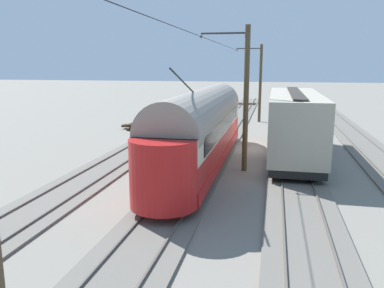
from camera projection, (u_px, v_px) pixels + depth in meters
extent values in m
plane|color=gray|center=(252.00, 150.00, 26.03)|extent=(220.00, 220.00, 0.00)
cube|color=#666059|center=(374.00, 155.00, 24.47)|extent=(2.80, 80.00, 0.10)
cube|color=#59544C|center=(362.00, 153.00, 24.60)|extent=(0.07, 80.00, 0.08)
cube|color=#382819|center=(320.00, 105.00, 55.13)|extent=(2.50, 0.24, 0.08)
cube|color=#382819|center=(320.00, 105.00, 54.51)|extent=(2.50, 0.24, 0.08)
cube|color=#382819|center=(321.00, 105.00, 53.88)|extent=(2.50, 0.24, 0.08)
cube|color=#382819|center=(321.00, 106.00, 53.26)|extent=(2.50, 0.24, 0.08)
cube|color=#382819|center=(322.00, 106.00, 52.64)|extent=(2.50, 0.24, 0.08)
cube|color=#666059|center=(291.00, 151.00, 25.51)|extent=(2.80, 80.00, 0.10)
cube|color=#59544C|center=(280.00, 149.00, 25.63)|extent=(0.07, 80.00, 0.08)
cube|color=#59544C|center=(303.00, 150.00, 25.34)|extent=(0.07, 80.00, 0.08)
cube|color=#382819|center=(283.00, 104.00, 56.17)|extent=(2.50, 0.24, 0.08)
cube|color=#382819|center=(283.00, 104.00, 55.54)|extent=(2.50, 0.24, 0.08)
cube|color=#382819|center=(283.00, 105.00, 54.92)|extent=(2.50, 0.24, 0.08)
cube|color=#382819|center=(283.00, 105.00, 54.30)|extent=(2.50, 0.24, 0.08)
cube|color=#382819|center=(283.00, 106.00, 53.67)|extent=(2.50, 0.24, 0.08)
cube|color=#666059|center=(215.00, 148.00, 26.54)|extent=(2.80, 80.00, 0.10)
cube|color=#59544C|center=(205.00, 146.00, 26.67)|extent=(0.07, 80.00, 0.08)
cube|color=#59544C|center=(225.00, 147.00, 26.38)|extent=(0.07, 80.00, 0.08)
cube|color=#382819|center=(248.00, 103.00, 57.20)|extent=(2.50, 0.24, 0.08)
cube|color=#382819|center=(247.00, 104.00, 56.58)|extent=(2.50, 0.24, 0.08)
cube|color=#382819|center=(247.00, 104.00, 55.95)|extent=(2.50, 0.24, 0.08)
cube|color=#382819|center=(247.00, 104.00, 55.33)|extent=(2.50, 0.24, 0.08)
cube|color=#382819|center=(246.00, 105.00, 54.71)|extent=(2.50, 0.24, 0.08)
cube|color=#666059|center=(144.00, 145.00, 27.58)|extent=(2.80, 80.00, 0.10)
cube|color=#59544C|center=(135.00, 143.00, 27.70)|extent=(0.07, 80.00, 0.08)
cube|color=#59544C|center=(154.00, 144.00, 27.41)|extent=(0.07, 80.00, 0.08)
cube|color=#382819|center=(214.00, 102.00, 58.24)|extent=(2.50, 0.24, 0.08)
cube|color=#382819|center=(213.00, 103.00, 57.61)|extent=(2.50, 0.24, 0.08)
cube|color=#382819|center=(212.00, 103.00, 56.99)|extent=(2.50, 0.24, 0.08)
cube|color=#382819|center=(212.00, 104.00, 56.37)|extent=(2.50, 0.24, 0.08)
cube|color=#382819|center=(211.00, 104.00, 55.74)|extent=(2.50, 0.24, 0.08)
cube|color=red|center=(202.00, 154.00, 21.67)|extent=(2.65, 15.14, 0.55)
cube|color=red|center=(202.00, 141.00, 21.52)|extent=(2.55, 15.14, 0.95)
cube|color=beige|center=(202.00, 123.00, 21.32)|extent=(2.55, 15.14, 1.05)
cylinder|color=gray|center=(202.00, 114.00, 21.21)|extent=(2.65, 14.84, 2.65)
cylinder|color=red|center=(220.00, 119.00, 28.68)|extent=(2.55, 2.55, 2.55)
cylinder|color=red|center=(164.00, 173.00, 14.26)|extent=(2.55, 2.55, 2.55)
cube|color=black|center=(223.00, 104.00, 29.56)|extent=(1.63, 0.08, 0.36)
cube|color=black|center=(223.00, 108.00, 29.66)|extent=(1.73, 0.06, 0.80)
cube|color=black|center=(225.00, 124.00, 21.05)|extent=(0.04, 12.72, 0.80)
cube|color=black|center=(179.00, 123.00, 21.58)|extent=(0.04, 12.72, 0.80)
cylinder|color=silver|center=(223.00, 120.00, 29.94)|extent=(0.24, 0.06, 0.24)
cube|color=gray|center=(222.00, 132.00, 30.06)|extent=(1.94, 0.12, 0.20)
cylinder|color=black|center=(183.00, 82.00, 16.62)|extent=(0.07, 4.27, 1.23)
cylinder|color=black|center=(225.00, 141.00, 26.19)|extent=(0.10, 0.76, 0.76)
cylinder|color=black|center=(204.00, 140.00, 26.49)|extent=(0.10, 0.76, 0.76)
cylinder|color=black|center=(197.00, 183.00, 16.91)|extent=(0.10, 0.76, 0.76)
cylinder|color=black|center=(165.00, 181.00, 17.20)|extent=(0.10, 0.76, 0.76)
cube|color=#B2A893|center=(294.00, 120.00, 23.50)|extent=(2.90, 12.08, 3.20)
cube|color=#332D28|center=(296.00, 92.00, 23.17)|extent=(0.70, 10.87, 0.08)
cube|color=black|center=(293.00, 149.00, 23.86)|extent=(2.70, 12.08, 0.36)
cube|color=black|center=(269.00, 123.00, 23.86)|extent=(0.06, 2.20, 2.56)
cylinder|color=black|center=(282.00, 164.00, 19.94)|extent=(0.10, 0.84, 0.84)
cylinder|color=black|center=(311.00, 166.00, 19.65)|extent=(0.10, 0.84, 0.84)
cylinder|color=black|center=(280.00, 136.00, 28.05)|extent=(0.10, 0.84, 0.84)
cylinder|color=black|center=(301.00, 136.00, 27.76)|extent=(0.10, 0.84, 0.84)
cylinder|color=#4C3D28|center=(260.00, 84.00, 38.37)|extent=(0.28, 0.28, 7.59)
cylinder|color=#2D2D2D|center=(249.00, 48.00, 37.94)|extent=(2.41, 0.10, 0.10)
sphere|color=#334733|center=(237.00, 50.00, 38.22)|extent=(0.16, 0.16, 0.16)
cylinder|color=#4C3D28|center=(246.00, 100.00, 20.25)|extent=(0.28, 0.28, 7.59)
cylinder|color=#2D2D2D|center=(224.00, 33.00, 19.82)|extent=(2.41, 0.10, 0.10)
sphere|color=#334733|center=(201.00, 37.00, 20.10)|extent=(0.16, 0.16, 0.16)
cylinder|color=black|center=(139.00, 13.00, 11.03)|extent=(0.03, 60.72, 0.03)
cylinder|color=black|center=(249.00, 48.00, 37.94)|extent=(2.41, 0.02, 0.02)
cube|color=#382819|center=(139.00, 128.00, 34.65)|extent=(0.24, 2.40, 0.18)
cube|color=#382819|center=(136.00, 128.00, 34.71)|extent=(0.24, 2.40, 0.18)
cube|color=#382819|center=(133.00, 128.00, 34.77)|extent=(0.24, 2.40, 0.18)
cube|color=#382819|center=(137.00, 125.00, 34.96)|extent=(2.40, 0.24, 0.18)
cube|color=#382819|center=(136.00, 126.00, 34.67)|extent=(2.40, 0.24, 0.18)
cube|color=#382819|center=(134.00, 126.00, 34.39)|extent=(2.40, 0.24, 0.18)
cube|color=#382819|center=(139.00, 124.00, 34.58)|extent=(0.24, 2.40, 0.18)
cube|color=#382819|center=(136.00, 124.00, 34.64)|extent=(0.24, 2.40, 0.18)
cube|color=#382819|center=(132.00, 124.00, 34.70)|extent=(0.24, 2.40, 0.18)
cube|color=#B2A519|center=(287.00, 124.00, 35.04)|extent=(1.80, 0.60, 0.80)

